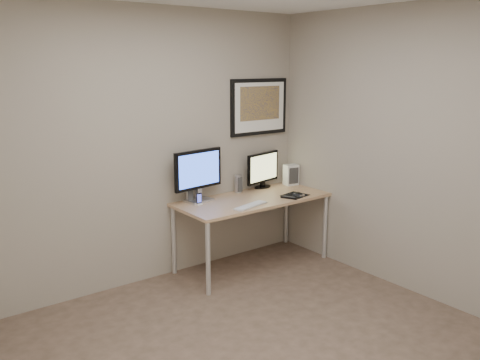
# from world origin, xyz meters

# --- Properties ---
(floor) EXTENTS (3.60, 3.60, 0.00)m
(floor) POSITION_xyz_m (0.00, 0.00, 0.00)
(floor) COLOR #4A3C2E
(floor) RESTS_ON ground
(room) EXTENTS (3.60, 3.60, 3.60)m
(room) POSITION_xyz_m (0.00, 0.45, 1.64)
(room) COLOR white
(room) RESTS_ON ground
(desk) EXTENTS (1.60, 0.70, 0.73)m
(desk) POSITION_xyz_m (1.00, 1.35, 0.66)
(desk) COLOR olive
(desk) RESTS_ON floor
(framed_art) EXTENTS (0.75, 0.04, 0.60)m
(framed_art) POSITION_xyz_m (1.35, 1.68, 1.62)
(framed_art) COLOR black
(framed_art) RESTS_ON room
(monitor_large) EXTENTS (0.57, 0.22, 0.52)m
(monitor_large) POSITION_xyz_m (0.50, 1.58, 1.02)
(monitor_large) COLOR silver
(monitor_large) RESTS_ON desk
(monitor_tv) EXTENTS (0.50, 0.16, 0.40)m
(monitor_tv) POSITION_xyz_m (1.37, 1.63, 0.94)
(monitor_tv) COLOR black
(monitor_tv) RESTS_ON desk
(speaker_left) EXTENTS (0.08, 0.08, 0.18)m
(speaker_left) POSITION_xyz_m (0.42, 1.64, 0.82)
(speaker_left) COLOR silver
(speaker_left) RESTS_ON desk
(speaker_right) EXTENTS (0.08, 0.08, 0.19)m
(speaker_right) POSITION_xyz_m (1.02, 1.63, 0.83)
(speaker_right) COLOR silver
(speaker_right) RESTS_ON desk
(phone_dock) EXTENTS (0.06, 0.06, 0.12)m
(phone_dock) POSITION_xyz_m (0.43, 1.47, 0.79)
(phone_dock) COLOR black
(phone_dock) RESTS_ON desk
(keyboard) EXTENTS (0.43, 0.21, 0.01)m
(keyboard) POSITION_xyz_m (0.79, 1.12, 0.74)
(keyboard) COLOR silver
(keyboard) RESTS_ON desk
(mousepad) EXTENTS (0.28, 0.26, 0.00)m
(mousepad) POSITION_xyz_m (1.42, 1.16, 0.73)
(mousepad) COLOR black
(mousepad) RESTS_ON desk
(mouse) EXTENTS (0.06, 0.11, 0.04)m
(mouse) POSITION_xyz_m (1.44, 1.13, 0.75)
(mouse) COLOR black
(mouse) RESTS_ON mousepad
(remote) EXTENTS (0.12, 0.18, 0.02)m
(remote) POSITION_xyz_m (1.29, 1.11, 0.74)
(remote) COLOR black
(remote) RESTS_ON desk
(fan_unit) EXTENTS (0.17, 0.13, 0.23)m
(fan_unit) POSITION_xyz_m (1.71, 1.55, 0.85)
(fan_unit) COLOR silver
(fan_unit) RESTS_ON desk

